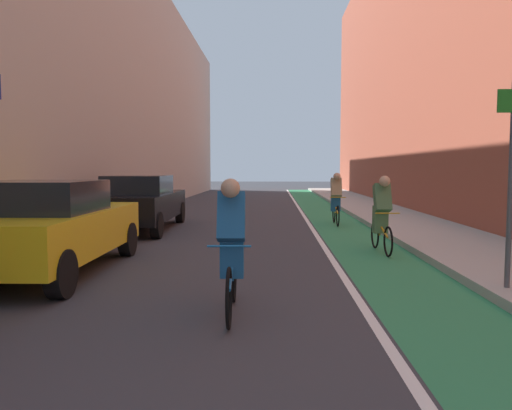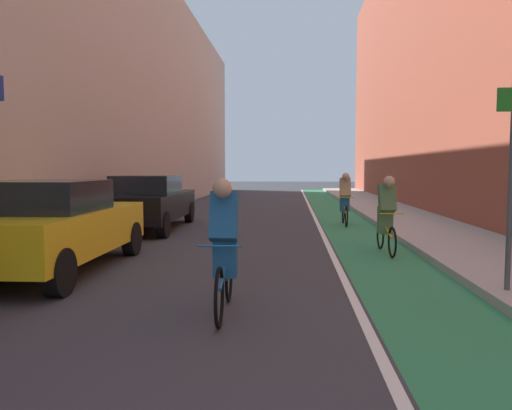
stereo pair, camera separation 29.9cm
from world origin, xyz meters
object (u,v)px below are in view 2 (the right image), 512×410
object	(u,v)px
cyclist_far	(345,199)
parked_sedan_yellow_cab	(49,225)
parked_sedan_black	(149,202)
cyclist_mid	(224,243)
cyclist_trailing	(386,214)
street_sign_post	(512,167)

from	to	relation	value
cyclist_far	parked_sedan_yellow_cab	bearing A→B (deg)	-128.20
parked_sedan_black	cyclist_mid	bearing A→B (deg)	-67.52
cyclist_mid	cyclist_far	xyz separation A→B (m)	(2.42, 9.29, -0.04)
cyclist_trailing	parked_sedan_yellow_cab	bearing A→B (deg)	-159.40
cyclist_mid	street_sign_post	bearing A→B (deg)	12.99
parked_sedan_black	cyclist_trailing	distance (m)	6.90
parked_sedan_black	cyclist_far	xyz separation A→B (m)	(5.66, 1.47, 0.02)
parked_sedan_black	cyclist_far	size ratio (longest dim) A/B	2.80
parked_sedan_yellow_cab	cyclist_far	distance (m)	9.15
parked_sedan_yellow_cab	parked_sedan_black	bearing A→B (deg)	89.99
cyclist_mid	cyclist_far	size ratio (longest dim) A/B	1.02
parked_sedan_black	street_sign_post	xyz separation A→B (m)	(6.86, -6.99, 0.96)
parked_sedan_black	cyclist_mid	xyz separation A→B (m)	(3.24, -7.82, 0.06)
cyclist_mid	cyclist_trailing	xyz separation A→B (m)	(2.72, 4.34, -0.05)
cyclist_far	street_sign_post	distance (m)	8.60
parked_sedan_yellow_cab	parked_sedan_black	size ratio (longest dim) A/B	0.91
parked_sedan_black	cyclist_mid	size ratio (longest dim) A/B	2.74
parked_sedan_black	street_sign_post	bearing A→B (deg)	-45.54
cyclist_trailing	street_sign_post	xyz separation A→B (m)	(0.90, -3.51, 0.95)
parked_sedan_yellow_cab	street_sign_post	size ratio (longest dim) A/B	1.58
street_sign_post	cyclist_mid	bearing A→B (deg)	-167.01
cyclist_mid	street_sign_post	xyz separation A→B (m)	(3.62, 0.83, 0.90)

